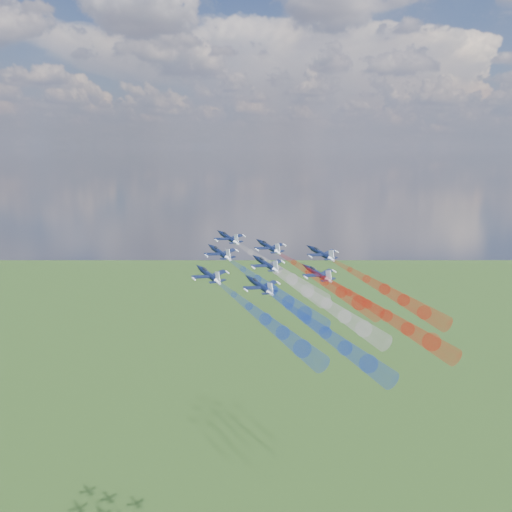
% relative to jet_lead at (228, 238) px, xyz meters
% --- Properties ---
extents(jet_lead, '(17.34, 16.72, 6.87)m').
position_rel_jet_lead_xyz_m(jet_lead, '(0.00, 0.00, 0.00)').
color(jet_lead, black).
extents(trail_lead, '(35.78, 27.79, 13.47)m').
position_rel_jet_lead_xyz_m(trail_lead, '(20.89, -15.10, -5.75)').
color(trail_lead, white).
extents(jet_inner_left, '(17.34, 16.72, 6.87)m').
position_rel_jet_lead_xyz_m(jet_inner_left, '(3.10, -14.12, -2.12)').
color(jet_inner_left, black).
extents(trail_inner_left, '(35.78, 27.79, 13.47)m').
position_rel_jet_lead_xyz_m(trail_inner_left, '(23.99, -29.22, -7.86)').
color(trail_inner_left, blue).
extents(jet_inner_right, '(17.34, 16.72, 6.87)m').
position_rel_jet_lead_xyz_m(jet_inner_right, '(13.68, -1.04, -1.96)').
color(jet_inner_right, black).
extents(trail_inner_right, '(35.78, 27.79, 13.47)m').
position_rel_jet_lead_xyz_m(trail_inner_right, '(34.57, -16.14, -7.71)').
color(trail_inner_right, red).
extents(jet_outer_left, '(17.34, 16.72, 6.87)m').
position_rel_jet_lead_xyz_m(jet_outer_left, '(6.28, -29.06, -5.33)').
color(jet_outer_left, black).
extents(trail_outer_left, '(35.78, 27.79, 13.47)m').
position_rel_jet_lead_xyz_m(trail_outer_left, '(27.17, -44.15, -11.08)').
color(trail_outer_left, blue).
extents(jet_center_third, '(17.34, 16.72, 6.87)m').
position_rel_jet_lead_xyz_m(jet_center_third, '(17.11, -13.70, -4.64)').
color(jet_center_third, black).
extents(trail_center_third, '(35.78, 27.79, 13.47)m').
position_rel_jet_lead_xyz_m(trail_center_third, '(38.00, -28.80, -10.39)').
color(trail_center_third, white).
extents(jet_outer_right, '(17.34, 16.72, 6.87)m').
position_rel_jet_lead_xyz_m(jet_outer_right, '(29.59, 0.81, -3.32)').
color(jet_outer_right, black).
extents(trail_outer_right, '(35.78, 27.79, 13.47)m').
position_rel_jet_lead_xyz_m(trail_outer_right, '(50.48, -14.29, -9.07)').
color(trail_outer_right, red).
extents(jet_rear_left, '(17.34, 16.72, 6.87)m').
position_rel_jet_lead_xyz_m(jet_rear_left, '(20.13, -27.61, -7.47)').
color(jet_rear_left, black).
extents(trail_rear_left, '(35.78, 27.79, 13.47)m').
position_rel_jet_lead_xyz_m(trail_rear_left, '(41.02, -42.71, -13.22)').
color(trail_rear_left, blue).
extents(jet_rear_right, '(17.34, 16.72, 6.87)m').
position_rel_jet_lead_xyz_m(jet_rear_right, '(31.93, -13.07, -6.40)').
color(jet_rear_right, black).
extents(trail_rear_right, '(35.78, 27.79, 13.47)m').
position_rel_jet_lead_xyz_m(trail_rear_right, '(52.82, -28.17, -12.15)').
color(trail_rear_right, red).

